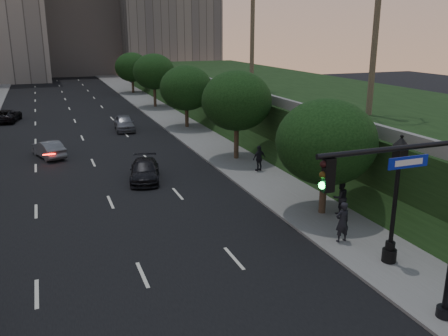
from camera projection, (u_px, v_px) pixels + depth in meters
name	position (u px, v px, depth m)	size (l,w,h in m)	color
road_surface	(84.00, 143.00, 41.54)	(16.00, 140.00, 0.02)	black
sidewalk_right	(196.00, 133.00, 45.05)	(4.50, 140.00, 0.15)	slate
embankment	(315.00, 109.00, 46.77)	(18.00, 90.00, 4.00)	black
parapet_wall	(235.00, 89.00, 43.18)	(0.35, 90.00, 0.70)	slate
office_block_mid	(77.00, 13.00, 104.46)	(22.00, 18.00, 26.00)	#9B938E
tree_right_a	(326.00, 142.00, 24.25)	(5.20, 5.20, 6.24)	#38281C
tree_right_b	(237.00, 101.00, 34.86)	(5.20, 5.20, 6.74)	#38281C
tree_right_c	(186.00, 88.00, 46.65)	(5.20, 5.20, 6.24)	#38281C
tree_right_d	(154.00, 72.00, 59.05)	(5.20, 5.20, 6.74)	#38281C
tree_right_e	(132.00, 67.00, 72.63)	(5.20, 5.20, 6.24)	#38281C
traffic_signal_mast	(432.00, 225.00, 14.77)	(5.68, 0.56, 7.00)	black
street_lamp	(394.00, 206.00, 19.29)	(0.64, 0.64, 5.62)	black
sedan_mid_left	(48.00, 149.00, 36.66)	(1.41, 4.05, 1.34)	#595C60
sedan_far_left	(7.00, 116.00, 50.87)	(2.22, 4.81, 1.34)	black
sedan_near_right	(145.00, 171.00, 31.08)	(1.84, 4.54, 1.32)	black
sedan_far_right	(124.00, 123.00, 46.47)	(1.80, 4.47, 1.52)	slate
pedestrian_a	(342.00, 222.00, 21.62)	(0.70, 0.46, 1.92)	black
pedestrian_b	(340.00, 197.00, 24.95)	(0.87, 0.68, 1.80)	black
pedestrian_c	(259.00, 158.00, 32.55)	(1.05, 0.44, 1.79)	black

